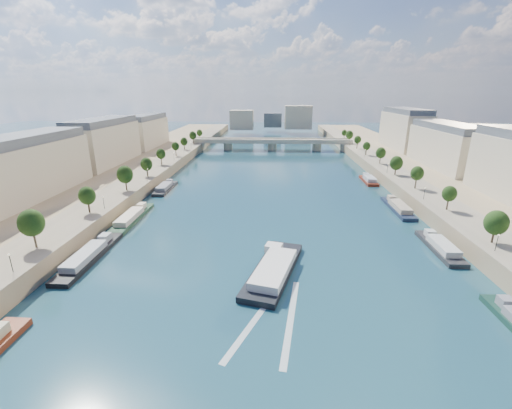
# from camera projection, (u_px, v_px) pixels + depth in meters

# --- Properties ---
(ground) EXTENTS (700.00, 700.00, 0.00)m
(ground) POSITION_uv_depth(u_px,v_px,m) (271.00, 198.00, 135.75)
(ground) COLOR #0B2433
(ground) RESTS_ON ground
(quay_left) EXTENTS (44.00, 520.00, 5.00)m
(quay_left) POSITION_uv_depth(u_px,v_px,m) (93.00, 190.00, 138.31)
(quay_left) COLOR #9E8460
(quay_left) RESTS_ON ground
(quay_right) EXTENTS (44.00, 520.00, 5.00)m
(quay_right) POSITION_uv_depth(u_px,v_px,m) (458.00, 195.00, 131.62)
(quay_right) COLOR #9E8460
(quay_right) RESTS_ON ground
(pave_left) EXTENTS (14.00, 520.00, 0.10)m
(pave_left) POSITION_uv_depth(u_px,v_px,m) (129.00, 184.00, 136.81)
(pave_left) COLOR gray
(pave_left) RESTS_ON quay_left
(pave_right) EXTENTS (14.00, 520.00, 0.10)m
(pave_right) POSITION_uv_depth(u_px,v_px,m) (419.00, 188.00, 131.51)
(pave_right) COLOR gray
(pave_right) RESTS_ON quay_right
(trees_left) EXTENTS (4.80, 268.80, 8.26)m
(trees_left) POSITION_uv_depth(u_px,v_px,m) (134.00, 170.00, 136.90)
(trees_left) COLOR #382B1E
(trees_left) RESTS_ON ground
(trees_right) EXTENTS (4.80, 268.80, 8.26)m
(trees_right) POSITION_uv_depth(u_px,v_px,m) (406.00, 168.00, 139.37)
(trees_right) COLOR #382B1E
(trees_right) RESTS_ON ground
(lamps_left) EXTENTS (0.36, 200.36, 4.28)m
(lamps_left) POSITION_uv_depth(u_px,v_px,m) (129.00, 184.00, 126.26)
(lamps_left) COLOR black
(lamps_left) RESTS_ON ground
(lamps_right) EXTENTS (0.36, 200.36, 4.28)m
(lamps_right) POSITION_uv_depth(u_px,v_px,m) (404.00, 178.00, 135.60)
(lamps_right) COLOR black
(lamps_right) RESTS_ON ground
(buildings_left) EXTENTS (16.00, 226.00, 23.20)m
(buildings_left) POSITION_uv_depth(u_px,v_px,m) (73.00, 150.00, 145.89)
(buildings_left) COLOR #C0B593
(buildings_left) RESTS_ON ground
(buildings_right) EXTENTS (16.00, 226.00, 23.20)m
(buildings_right) POSITION_uv_depth(u_px,v_px,m) (482.00, 154.00, 137.99)
(buildings_right) COLOR #C0B593
(buildings_right) RESTS_ON ground
(skyline) EXTENTS (79.00, 42.00, 22.00)m
(skyline) POSITION_uv_depth(u_px,v_px,m) (276.00, 118.00, 339.06)
(skyline) COLOR #C0B593
(skyline) RESTS_ON ground
(bridge) EXTENTS (112.00, 12.00, 8.15)m
(bridge) POSITION_uv_depth(u_px,v_px,m) (272.00, 143.00, 245.69)
(bridge) COLOR #C1B79E
(bridge) RESTS_ON ground
(tour_barge) EXTENTS (15.24, 29.53, 3.85)m
(tour_barge) POSITION_uv_depth(u_px,v_px,m) (274.00, 269.00, 79.46)
(tour_barge) COLOR black
(tour_barge) RESTS_ON ground
(wake) EXTENTS (14.28, 25.91, 0.04)m
(wake) POSITION_uv_depth(u_px,v_px,m) (274.00, 318.00, 64.08)
(wake) COLOR silver
(wake) RESTS_ON ground
(moored_barges_left) EXTENTS (5.00, 151.49, 3.60)m
(moored_barges_left) POSITION_uv_depth(u_px,v_px,m) (83.00, 261.00, 83.66)
(moored_barges_left) COLOR #181C36
(moored_barges_left) RESTS_ON ground
(moored_barges_right) EXTENTS (5.00, 163.18, 3.60)m
(moored_barges_right) POSITION_uv_depth(u_px,v_px,m) (444.00, 251.00, 89.17)
(moored_barges_right) COLOR black
(moored_barges_right) RESTS_ON ground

